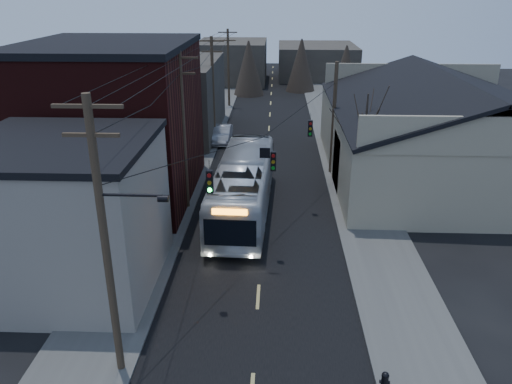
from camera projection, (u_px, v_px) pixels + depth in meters
The scene contains 14 objects.
road_surface at pixel (267, 152), 43.65m from camera, with size 9.00×110.00×0.02m, color black.
sidewalk_left at pixel (194, 151), 43.88m from camera, with size 4.00×110.00×0.12m, color #474744.
sidewalk_right at pixel (342, 153), 43.38m from camera, with size 4.00×110.00×0.12m, color #474744.
building_clapboard at pixel (67, 217), 23.26m from camera, with size 8.00×8.00×7.00m, color gray.
building_brick at pixel (114, 125), 32.89m from camera, with size 10.00×12.00×10.00m, color black.
building_left_far at pixel (171, 98), 48.22m from camera, with size 9.00×14.00×7.00m, color #35302A.
warehouse at pixel (439, 141), 37.51m from camera, with size 16.16×20.60×7.73m.
building_far_left at pixel (232, 62), 75.07m from camera, with size 10.00×12.00×6.00m, color #35302A.
building_far_right at pixel (316, 61), 79.38m from camera, with size 12.00×14.00×5.00m, color #35302A.
bare_tree at pixel (364, 148), 32.80m from camera, with size 0.40×0.40×7.20m, color black.
utility_lines at pixel (224, 112), 36.47m from camera, with size 11.24×45.28×10.50m.
bus at pixel (243, 186), 31.27m from camera, with size 3.10×13.24×3.69m, color silver.
parked_car at pixel (222, 134), 46.28m from camera, with size 1.61×4.61×1.52m, color #95969C.
fire_hydrant at pixel (385, 381), 17.62m from camera, with size 0.38×0.27×0.80m.
Camera 1 is at (0.71, -11.68, 13.44)m, focal length 35.00 mm.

